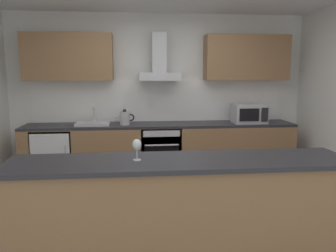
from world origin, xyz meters
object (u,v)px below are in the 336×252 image
object	(u,v)px
sink	(93,123)
wine_glass	(137,146)
kettle	(125,118)
refrigerator	(55,157)
microwave	(249,113)
range_hood	(159,65)
oven	(160,152)

from	to	relation	value
sink	wine_glass	xyz separation A→B (m)	(0.64, -2.38, 0.15)
kettle	wine_glass	size ratio (longest dim) A/B	1.62
refrigerator	microwave	xyz separation A→B (m)	(2.98, -0.03, 0.62)
sink	range_hood	size ratio (longest dim) A/B	0.69
sink	range_hood	xyz separation A→B (m)	(1.01, 0.12, 0.86)
oven	range_hood	distance (m)	1.33
range_hood	kettle	bearing A→B (deg)	-163.03
microwave	sink	size ratio (longest dim) A/B	1.00
microwave	range_hood	world-z (taller)	range_hood
microwave	wine_glass	xyz separation A→B (m)	(-1.76, -2.34, 0.03)
kettle	range_hood	world-z (taller)	range_hood
oven	wine_glass	size ratio (longest dim) A/B	4.50
oven	refrigerator	bearing A→B (deg)	-179.90
microwave	range_hood	distance (m)	1.58
wine_glass	kettle	bearing A→B (deg)	93.96
oven	wine_glass	bearing A→B (deg)	-98.97
refrigerator	wine_glass	bearing A→B (deg)	-62.72
kettle	refrigerator	bearing A→B (deg)	178.32
microwave	range_hood	size ratio (longest dim) A/B	0.69
refrigerator	sink	distance (m)	0.77
oven	range_hood	bearing A→B (deg)	90.00
sink	kettle	size ratio (longest dim) A/B	1.73
oven	range_hood	xyz separation A→B (m)	(0.00, 0.13, 1.33)
microwave	wine_glass	world-z (taller)	microwave
microwave	sink	xyz separation A→B (m)	(-2.40, 0.04, -0.12)
refrigerator	wine_glass	xyz separation A→B (m)	(1.22, -2.36, 0.65)
refrigerator	microwave	world-z (taller)	microwave
refrigerator	kettle	xyz separation A→B (m)	(1.06, -0.03, 0.58)
refrigerator	range_hood	world-z (taller)	range_hood
kettle	wine_glass	world-z (taller)	kettle
oven	sink	size ratio (longest dim) A/B	1.60
microwave	wine_glass	distance (m)	2.93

